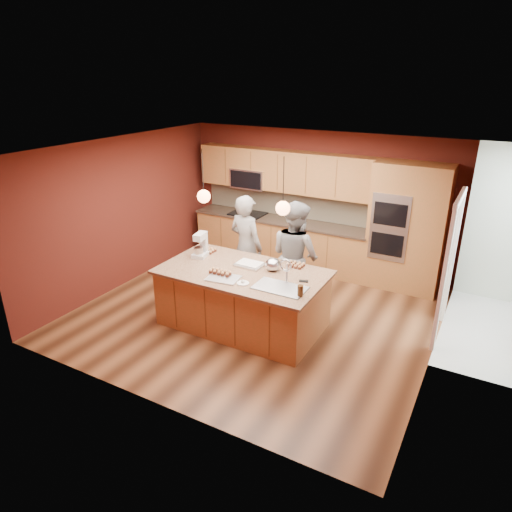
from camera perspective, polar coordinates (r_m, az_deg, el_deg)
The scene contains 24 objects.
floor at distance 7.62m, azimuth -0.02°, elevation -7.23°, with size 5.50×5.50×0.00m, color #3F2313.
ceiling at distance 6.72m, azimuth -0.02°, elevation 13.27°, with size 5.50×5.50×0.00m, color silver.
wall_back at distance 9.22m, azimuth 7.56°, elevation 6.96°, with size 5.50×5.50×0.00m, color #511B14.
wall_front at distance 5.19m, azimuth -13.55°, elevation -5.91°, with size 5.50×5.50×0.00m, color #511B14.
wall_left at distance 8.66m, azimuth -16.24°, elevation 5.25°, with size 5.00×5.00×0.00m, color #511B14.
wall_right at distance 6.30m, azimuth 22.47°, elevation -1.90°, with size 5.00×5.00×0.00m, color #511B14.
cabinet_run at distance 9.36m, azimuth 3.00°, elevation 5.02°, with size 3.74×0.64×2.30m.
oven_column at distance 8.52m, azimuth 18.32°, elevation 3.33°, with size 1.30×0.62×2.30m.
doorway_trim at distance 7.15m, azimuth 22.84°, elevation -1.76°, with size 0.08×1.11×2.20m, color white, non-canonical shape.
pendant_left at distance 6.89m, azimuth -6.55°, elevation 7.45°, with size 0.20×0.20×0.80m.
pendant_right at distance 6.25m, azimuth 3.38°, elevation 6.02°, with size 0.20×0.20×0.80m.
island at distance 7.10m, azimuth -1.58°, elevation -5.24°, with size 2.52×1.41×1.31m.
person_left at distance 7.90m, azimuth -1.25°, elevation 1.20°, with size 0.66×0.44×1.82m, color black.
person_right at distance 7.51m, azimuth 4.93°, elevation 0.03°, with size 0.89×0.70×1.84m, color slate.
stand_mixer at distance 7.44m, azimuth -6.95°, elevation 1.19°, with size 0.25×0.32×0.40m.
sheet_cake at distance 7.08m, azimuth -0.80°, elevation -1.04°, with size 0.44×0.33×0.05m.
cooling_rack at distance 6.66m, azimuth -4.13°, elevation -2.78°, with size 0.47×0.33×0.02m, color silver.
mixing_bowl at distance 6.89m, azimuth 2.12°, elevation -1.08°, with size 0.24×0.24×0.20m, color silver.
plate at distance 6.50m, azimuth -1.65°, elevation -3.41°, with size 0.18×0.18×0.01m, color white.
tumbler at distance 6.15m, azimuth 5.56°, elevation -4.35°, with size 0.08×0.08×0.16m, color #3E2511.
phone at distance 6.60m, azimuth 5.98°, elevation -3.14°, with size 0.13×0.07×0.01m, color black.
cupcakes_left at distance 7.66m, azimuth -6.08°, elevation 0.74°, with size 0.28×0.21×0.06m, color tan, non-canonical shape.
cupcakes_rack at distance 6.77m, azimuth -4.53°, elevation -2.00°, with size 0.36×0.15×0.07m, color tan, non-canonical shape.
cupcakes_right at distance 7.07m, azimuth 4.96°, elevation -1.08°, with size 0.27×0.21×0.06m, color tan, non-canonical shape.
Camera 1 is at (3.21, -5.81, 3.74)m, focal length 32.00 mm.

